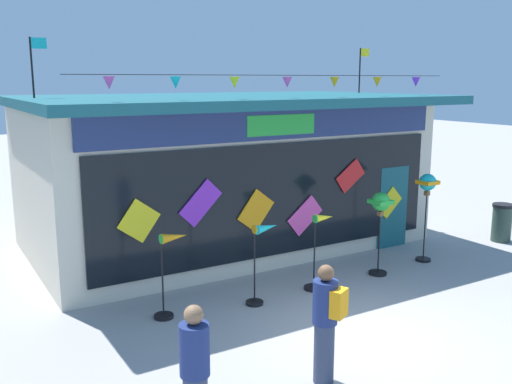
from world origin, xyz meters
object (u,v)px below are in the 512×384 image
at_px(wind_spinner_far_left, 170,262).
at_px(wind_spinner_left, 262,251).
at_px(person_mid_plaza, 326,321).
at_px(wind_spinner_center_right, 380,210).
at_px(wind_spinner_center_left, 319,247).
at_px(wind_spinner_right, 427,190).
at_px(kite_shop_building, 225,169).
at_px(person_near_camera, 195,375).
at_px(trash_bin, 502,222).

xyz_separation_m(wind_spinner_far_left, wind_spinner_left, (1.68, -0.30, 0.02)).
distance_m(wind_spinner_left, person_mid_plaza, 2.95).
bearing_deg(wind_spinner_center_right, wind_spinner_far_left, 176.95).
bearing_deg(wind_spinner_center_left, wind_spinner_far_left, 175.32).
xyz_separation_m(wind_spinner_center_right, wind_spinner_right, (1.53, 0.15, 0.23)).
bearing_deg(kite_shop_building, wind_spinner_right, -49.94).
relative_size(kite_shop_building, person_mid_plaza, 5.74).
xyz_separation_m(wind_spinner_center_right, person_near_camera, (-5.76, -3.21, -0.55)).
relative_size(kite_shop_building, wind_spinner_right, 4.77).
bearing_deg(person_near_camera, wind_spinner_center_right, 166.70).
xyz_separation_m(person_near_camera, person_mid_plaza, (2.08, 0.32, 0.03)).
xyz_separation_m(person_mid_plaza, trash_bin, (8.14, 3.16, -0.39)).
distance_m(wind_spinner_center_left, wind_spinner_right, 3.22).
height_order(wind_spinner_left, person_near_camera, person_near_camera).
bearing_deg(wind_spinner_far_left, person_mid_plaza, -73.46).
bearing_deg(person_mid_plaza, wind_spinner_center_right, -166.88).
distance_m(wind_spinner_center_left, person_near_camera, 5.27).
bearing_deg(trash_bin, wind_spinner_far_left, -179.87).
bearing_deg(wind_spinner_left, person_mid_plaza, -104.79).
bearing_deg(wind_spinner_right, wind_spinner_left, -177.41).
relative_size(wind_spinner_left, trash_bin, 1.55).
relative_size(wind_spinner_far_left, wind_spinner_left, 1.00).
height_order(wind_spinner_left, person_mid_plaza, person_mid_plaza).
bearing_deg(wind_spinner_left, wind_spinner_far_left, 170.04).
height_order(wind_spinner_far_left, wind_spinner_right, wind_spinner_right).
distance_m(wind_spinner_right, trash_bin, 3.15).
bearing_deg(trash_bin, wind_spinner_left, -177.55).
bearing_deg(wind_spinner_far_left, wind_spinner_center_right, -3.05).
bearing_deg(wind_spinner_center_left, person_mid_plaza, -125.81).
bearing_deg(wind_spinner_center_left, kite_shop_building, 90.32).
bearing_deg(trash_bin, wind_spinner_center_left, -177.47).
bearing_deg(person_mid_plaza, wind_spinner_right, -174.76).
height_order(kite_shop_building, person_mid_plaza, kite_shop_building).
relative_size(kite_shop_building, wind_spinner_left, 6.37).
relative_size(kite_shop_building, wind_spinner_center_right, 5.41).
bearing_deg(person_near_camera, wind_spinner_center_left, 175.13).
bearing_deg(wind_spinner_center_right, wind_spinner_right, 5.65).
xyz_separation_m(wind_spinner_center_left, person_mid_plaza, (-2.09, -2.90, 0.04)).
height_order(person_mid_plaza, trash_bin, person_mid_plaza).
bearing_deg(wind_spinner_far_left, wind_spinner_center_left, -4.68).
xyz_separation_m(person_near_camera, trash_bin, (10.23, 3.48, -0.36)).
xyz_separation_m(wind_spinner_far_left, person_mid_plaza, (0.93, -3.14, -0.10)).
height_order(wind_spinner_center_right, person_mid_plaza, wind_spinner_center_right).
bearing_deg(kite_shop_building, person_mid_plaza, -106.95).
bearing_deg(person_mid_plaza, kite_shop_building, -132.06).
bearing_deg(wind_spinner_left, wind_spinner_center_right, 0.98).
distance_m(wind_spinner_left, trash_bin, 7.42).
bearing_deg(wind_spinner_right, wind_spinner_far_left, 179.12).
bearing_deg(wind_spinner_far_left, kite_shop_building, 50.50).
bearing_deg(wind_spinner_left, kite_shop_building, 71.51).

